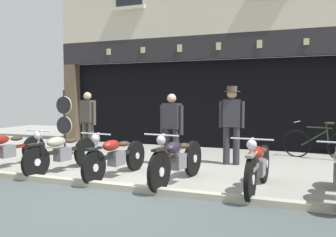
% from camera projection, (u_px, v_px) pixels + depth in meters
% --- Properties ---
extents(ground, '(21.43, 22.00, 0.18)m').
position_uv_depth(ground, '(75.00, 211.00, 4.84)').
color(ground, gray).
extents(shop_facade, '(9.73, 4.42, 6.79)m').
position_uv_depth(shop_facade, '(214.00, 89.00, 12.14)').
color(shop_facade, black).
rests_on(shop_facade, ground).
extents(motorcycle_far_left, '(0.62, 2.06, 0.90)m').
position_uv_depth(motorcycle_far_left, '(6.00, 149.00, 7.52)').
color(motorcycle_far_left, black).
rests_on(motorcycle_far_left, ground).
extents(motorcycle_left, '(0.62, 1.97, 0.91)m').
position_uv_depth(motorcycle_left, '(62.00, 152.00, 7.12)').
color(motorcycle_left, black).
rests_on(motorcycle_left, ground).
extents(motorcycle_center_left, '(0.62, 1.98, 0.90)m').
position_uv_depth(motorcycle_center_left, '(116.00, 156.00, 6.66)').
color(motorcycle_center_left, black).
rests_on(motorcycle_center_left, ground).
extents(motorcycle_center, '(0.62, 2.02, 0.94)m').
position_uv_depth(motorcycle_center, '(177.00, 159.00, 6.17)').
color(motorcycle_center, black).
rests_on(motorcycle_center, ground).
extents(motorcycle_center_right, '(0.62, 1.99, 0.93)m').
position_uv_depth(motorcycle_center_right, '(258.00, 165.00, 5.68)').
color(motorcycle_center_right, black).
rests_on(motorcycle_center_right, ground).
extents(salesman_left, '(0.55, 0.30, 1.64)m').
position_uv_depth(salesman_left, '(88.00, 120.00, 9.19)').
color(salesman_left, '#47423D').
rests_on(salesman_left, ground).
extents(shopkeeper_center, '(0.56, 0.26, 1.59)m').
position_uv_depth(shopkeeper_center, '(172.00, 126.00, 7.80)').
color(shopkeeper_center, '#2D2D33').
rests_on(shopkeeper_center, ground).
extents(salesman_right, '(0.56, 0.37, 1.76)m').
position_uv_depth(salesman_right, '(232.00, 121.00, 7.89)').
color(salesman_right, '#2D2D33').
rests_on(salesman_right, ground).
extents(tyre_sign_pole, '(0.52, 0.06, 1.71)m').
position_uv_depth(tyre_sign_pole, '(64.00, 116.00, 10.11)').
color(tyre_sign_pole, '#232328').
rests_on(tyre_sign_pole, ground).
extents(advert_board_near, '(0.64, 0.03, 1.02)m').
position_uv_depth(advert_board_near, '(280.00, 89.00, 9.86)').
color(advert_board_near, silver).
extents(leaning_bicycle, '(1.70, 0.63, 0.94)m').
position_uv_depth(leaning_bicycle, '(319.00, 144.00, 8.64)').
color(leaning_bicycle, black).
rests_on(leaning_bicycle, ground).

